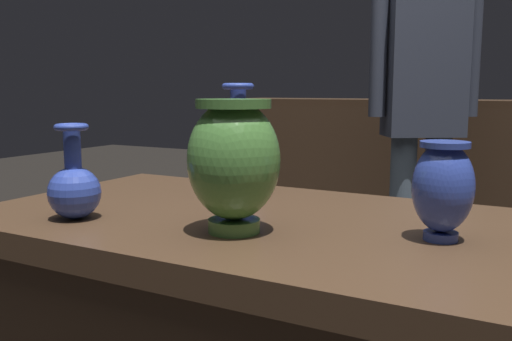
# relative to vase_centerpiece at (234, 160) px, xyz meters

# --- Properties ---
(back_display_shelf) EXTENTS (2.60, 0.40, 0.99)m
(back_display_shelf) POSITION_rel_vase_centerpiece_xyz_m (0.02, 2.33, -0.43)
(back_display_shelf) COLOR #422D1E
(back_display_shelf) RESTS_ON ground_plane
(vase_centerpiece) EXTENTS (0.16, 0.16, 0.23)m
(vase_centerpiece) POSITION_rel_vase_centerpiece_xyz_m (0.00, 0.00, 0.00)
(vase_centerpiece) COLOR #477A38
(vase_centerpiece) RESTS_ON display_plinth
(vase_tall_behind) EXTENTS (0.10, 0.10, 0.16)m
(vase_tall_behind) POSITION_rel_vase_centerpiece_xyz_m (0.32, 0.12, -0.04)
(vase_tall_behind) COLOR #2D429E
(vase_tall_behind) RESTS_ON display_plinth
(vase_left_accent) EXTENTS (0.13, 0.13, 0.26)m
(vase_left_accent) POSITION_rel_vase_centerpiece_xyz_m (-0.18, 0.33, -0.04)
(vase_left_accent) COLOR #2D429E
(vase_left_accent) RESTS_ON display_plinth
(vase_right_accent) EXTENTS (0.10, 0.10, 0.18)m
(vase_right_accent) POSITION_rel_vase_centerpiece_xyz_m (-0.32, -0.06, -0.06)
(vase_right_accent) COLOR #2D429E
(vase_right_accent) RESTS_ON display_plinth
(shelf_vase_center) EXTENTS (0.09, 0.09, 0.16)m
(shelf_vase_center) POSITION_rel_vase_centerpiece_xyz_m (0.02, 2.37, 0.15)
(shelf_vase_center) COLOR #2D429E
(shelf_vase_center) RESTS_ON back_display_shelf
(visitor_center_back) EXTENTS (0.41, 0.32, 1.71)m
(visitor_center_back) POSITION_rel_vase_centerpiece_xyz_m (-0.03, 1.62, 0.09)
(visitor_center_back) COLOR slate
(visitor_center_back) RESTS_ON ground_plane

